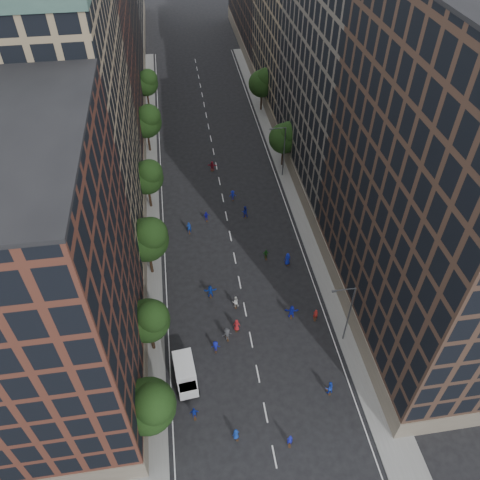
{
  "coord_description": "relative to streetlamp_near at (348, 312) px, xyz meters",
  "views": [
    {
      "loc": [
        -5.99,
        -17.64,
        45.78
      ],
      "look_at": [
        0.94,
        28.36,
        2.0
      ],
      "focal_mm": 35.0,
      "sensor_mm": 36.0,
      "label": 1
    }
  ],
  "objects": [
    {
      "name": "ground",
      "position": [
        -10.37,
        28.0,
        -5.17
      ],
      "size": [
        240.0,
        240.0,
        0.0
      ],
      "primitive_type": "plane",
      "color": "black",
      "rests_on": "ground"
    },
    {
      "name": "sidewalk_left",
      "position": [
        -22.37,
        35.5,
        -5.09
      ],
      "size": [
        4.0,
        105.0,
        0.15
      ],
      "primitive_type": "cube",
      "color": "slate",
      "rests_on": "ground"
    },
    {
      "name": "sidewalk_right",
      "position": [
        1.63,
        35.5,
        -5.09
      ],
      "size": [
        4.0,
        105.0,
        0.15
      ],
      "primitive_type": "cube",
      "color": "slate",
      "rests_on": "ground"
    },
    {
      "name": "bldg_left_a",
      "position": [
        -29.37,
        -1.0,
        9.83
      ],
      "size": [
        14.0,
        22.0,
        30.0
      ],
      "primitive_type": "cube",
      "color": "#4F291E",
      "rests_on": "ground"
    },
    {
      "name": "bldg_left_b",
      "position": [
        -29.37,
        23.0,
        11.83
      ],
      "size": [
        14.0,
        26.0,
        34.0
      ],
      "primitive_type": "cube",
      "color": "#897659",
      "rests_on": "ground"
    },
    {
      "name": "bldg_left_c",
      "position": [
        -29.37,
        46.0,
        8.83
      ],
      "size": [
        14.0,
        20.0,
        28.0
      ],
      "primitive_type": "cube",
      "color": "#4F291E",
      "rests_on": "ground"
    },
    {
      "name": "bldg_left_d",
      "position": [
        -29.37,
        70.0,
        10.83
      ],
      "size": [
        14.0,
        28.0,
        32.0
      ],
      "primitive_type": "cube",
      "color": "#302520",
      "rests_on": "ground"
    },
    {
      "name": "bldg_right_a",
      "position": [
        8.63,
        3.0,
        12.83
      ],
      "size": [
        14.0,
        30.0,
        36.0
      ],
      "primitive_type": "cube",
      "color": "#412D23",
      "rests_on": "ground"
    },
    {
      "name": "bldg_right_b",
      "position": [
        8.63,
        32.0,
        11.33
      ],
      "size": [
        14.0,
        28.0,
        33.0
      ],
      "primitive_type": "cube",
      "color": "#5F584E",
      "rests_on": "ground"
    },
    {
      "name": "bldg_right_c",
      "position": [
        8.63,
        59.0,
        12.33
      ],
      "size": [
        14.0,
        26.0,
        35.0
      ],
      "primitive_type": "cube",
      "color": "#897659",
      "rests_on": "ground"
    },
    {
      "name": "tree_left_0",
      "position": [
        -21.38,
        -8.15,
        0.79
      ],
      "size": [
        5.2,
        5.2,
        8.83
      ],
      "color": "black",
      "rests_on": "ground"
    },
    {
      "name": "tree_left_1",
      "position": [
        -21.39,
        1.86,
        0.38
      ],
      "size": [
        4.8,
        4.8,
        8.21
      ],
      "color": "black",
      "rests_on": "ground"
    },
    {
      "name": "tree_left_2",
      "position": [
        -21.36,
        13.83,
        1.19
      ],
      "size": [
        5.6,
        5.6,
        9.45
      ],
      "color": "black",
      "rests_on": "ground"
    },
    {
      "name": "tree_left_3",
      "position": [
        -21.38,
        27.85,
        0.65
      ],
      "size": [
        5.0,
        5.0,
        8.58
      ],
      "color": "black",
      "rests_on": "ground"
    },
    {
      "name": "tree_left_4",
      "position": [
        -21.37,
        43.84,
        0.93
      ],
      "size": [
        5.4,
        5.4,
        9.08
      ],
      "color": "black",
      "rests_on": "ground"
    },
    {
      "name": "tree_left_5",
      "position": [
        -21.39,
        59.86,
        0.51
      ],
      "size": [
        4.8,
        4.8,
        8.33
      ],
      "color": "black",
      "rests_on": "ground"
    },
    {
      "name": "tree_right_a",
      "position": [
        1.02,
        35.85,
        0.46
      ],
      "size": [
        5.0,
        5.0,
        8.39
      ],
      "color": "black",
      "rests_on": "ground"
    },
    {
      "name": "tree_right_b",
      "position": [
        1.02,
        55.85,
        0.79
      ],
      "size": [
        5.2,
        5.2,
        8.83
      ],
      "color": "black",
      "rests_on": "ground"
    },
    {
      "name": "streetlamp_near",
      "position": [
        0.0,
        0.0,
        0.0
      ],
      "size": [
        2.64,
        0.22,
        9.06
      ],
      "color": "#595B60",
      "rests_on": "ground"
    },
    {
      "name": "streetlamp_far",
      "position": [
        0.0,
        33.0,
        0.0
      ],
      "size": [
        2.64,
        0.22,
        9.06
      ],
      "color": "#595B60",
      "rests_on": "ground"
    },
    {
      "name": "cargo_van",
      "position": [
        -18.18,
        -2.58,
        -3.83
      ],
      "size": [
        2.66,
        4.94,
        2.53
      ],
      "rotation": [
        0.0,
        0.0,
        0.1
      ],
      "color": "white",
      "rests_on": "ground"
    },
    {
      "name": "skater_0",
      "position": [
        -13.74,
        -9.62,
        -4.41
      ],
      "size": [
        0.84,
        0.67,
        1.51
      ],
      "primitive_type": "imported",
      "rotation": [
        0.0,
        0.0,
        3.43
      ],
      "color": "#123496",
      "rests_on": "ground"
    },
    {
      "name": "skater_1",
      "position": [
        -8.7,
        -11.0,
        -4.37
      ],
      "size": [
        0.62,
        0.45,
        1.6
      ],
      "primitive_type": "imported",
      "rotation": [
        0.0,
        0.0,
        3.03
      ],
      "color": "#161DB5",
      "rests_on": "ground"
    },
    {
      "name": "skater_2",
      "position": [
        -3.36,
        -6.26,
        -4.27
      ],
      "size": [
        0.95,
        0.78,
        1.79
      ],
      "primitive_type": "imported",
      "rotation": [
        0.0,
        0.0,
        3.27
      ],
      "color": "#1737BC",
      "rests_on": "ground"
    },
    {
      "name": "skater_3",
      "position": [
        -14.59,
        0.67,
        -4.4
      ],
      "size": [
        1.04,
        0.67,
        1.53
      ],
      "primitive_type": "imported",
      "rotation": [
        0.0,
        0.0,
        3.04
      ],
      "color": "#121A98",
      "rests_on": "ground"
    },
    {
      "name": "skater_4",
      "position": [
        -17.59,
        -6.88,
        -4.37
      ],
      "size": [
        0.94,
        0.41,
        1.6
      ],
      "primitive_type": "imported",
      "rotation": [
        0.0,
        0.0,
        3.16
      ],
      "color": "#142BA3",
      "rests_on": "ground"
    },
    {
      "name": "skater_5",
      "position": [
        -5.0,
        4.08,
        -4.24
      ],
      "size": [
        1.79,
        0.84,
        1.86
      ],
      "primitive_type": "imported",
      "rotation": [
        0.0,
        0.0,
        2.97
      ],
      "color": "#141FA4",
      "rests_on": "ground"
    },
    {
      "name": "skater_6",
      "position": [
        -11.82,
        3.16,
        -4.32
      ],
      "size": [
        0.94,
        0.73,
        1.69
      ],
      "primitive_type": "imported",
      "rotation": [
        0.0,
        0.0,
        2.89
      ],
      "color": "#A61B20",
      "rests_on": "ground"
    },
    {
      "name": "skater_7",
      "position": [
        -2.23,
        3.33,
        -4.36
      ],
      "size": [
        0.68,
        0.55,
        1.63
      ],
      "primitive_type": "imported",
      "rotation": [
        0.0,
        0.0,
        2.84
      ],
      "color": "#A51F1B",
      "rests_on": "ground"
    },
    {
      "name": "skater_8",
      "position": [
        -11.48,
        6.65,
        -4.31
      ],
      "size": [
        0.84,
        0.66,
        1.72
      ],
      "primitive_type": "imported",
      "rotation": [
        0.0,
        0.0,
        3.15
      ],
      "color": "white",
      "rests_on": "ground"
    },
    {
      "name": "skater_9",
      "position": [
        -13.1,
        2.03,
        -4.26
      ],
      "size": [
        1.27,
        0.87,
        1.81
      ],
      "primitive_type": "imported",
      "rotation": [
        0.0,
        0.0,
        3.32
      ],
      "color": "#37383B",
      "rests_on": "ground"
    },
    {
      "name": "skater_10",
      "position": [
        -6.16,
        14.31,
        -4.39
      ],
      "size": [
        0.92,
        0.39,
        1.56
      ],
      "primitive_type": "imported",
      "rotation": [
        0.0,
        0.0,
        3.13
      ],
      "color": "#1A561A",
      "rests_on": "ground"
    },
    {
      "name": "skater_11",
      "position": [
        -14.35,
        8.76,
        -4.28
      ],
      "size": [
        1.64,
        0.52,
        1.77
      ],
      "primitive_type": "imported",
      "rotation": [
        0.0,
        0.0,
        3.14
      ],
      "color": "#153AB2",
      "rests_on": "ground"
    },
    {
      "name": "skater_12",
      "position": [
        -3.51,
        12.82,
        -4.23
      ],
      "size": [
        1.04,
        0.81,
        1.88
      ],
      "primitive_type": "imported",
      "rotation": [
        0.0,
        0.0,
        3.39
      ],
      "color": "#1522AC",
      "rests_on": "ground"
    },
    {
      "name": "skater_13",
      "position": [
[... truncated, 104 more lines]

